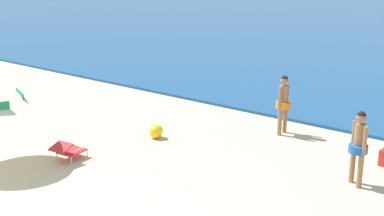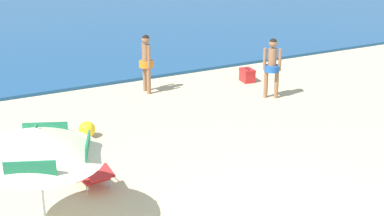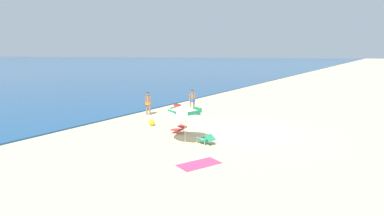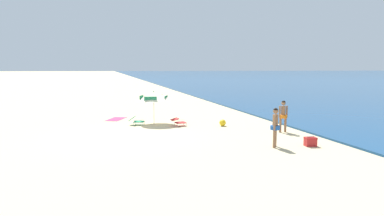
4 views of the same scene
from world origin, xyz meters
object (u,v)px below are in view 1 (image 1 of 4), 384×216
at_px(lounge_chair_under_umbrella, 68,150).
at_px(person_standing_beside, 283,100).
at_px(person_standing_near_shore, 359,143).
at_px(beach_ball, 156,131).

distance_m(lounge_chair_under_umbrella, person_standing_beside, 6.07).
xyz_separation_m(person_standing_near_shore, person_standing_beside, (-2.94, 2.08, -0.00)).
height_order(person_standing_beside, beach_ball, person_standing_beside).
bearing_deg(beach_ball, person_standing_near_shore, 4.10).
bearing_deg(person_standing_near_shore, lounge_chair_under_umbrella, -154.69).
relative_size(person_standing_near_shore, person_standing_beside, 1.00).
height_order(person_standing_near_shore, beach_ball, person_standing_near_shore).
distance_m(person_standing_near_shore, beach_ball, 5.64).
relative_size(lounge_chair_under_umbrella, beach_ball, 2.29).
bearing_deg(beach_ball, person_standing_beside, 43.28).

